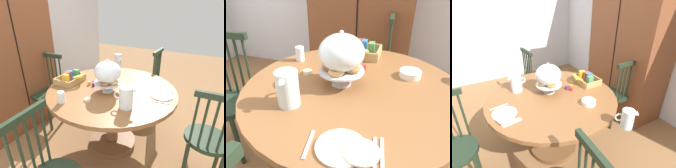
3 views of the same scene
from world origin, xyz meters
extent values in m
plane|color=brown|center=(0.00, 0.00, 0.00)|extent=(10.00, 10.00, 0.00)
cube|color=silver|center=(0.00, 1.83, 1.30)|extent=(4.80, 0.06, 2.60)
cube|color=brown|center=(-0.24, 1.50, 0.95)|extent=(1.10, 0.56, 1.90)
cube|color=black|center=(-0.24, 1.22, 1.04)|extent=(0.01, 0.01, 1.52)
cylinder|color=brown|center=(0.01, 0.13, 0.72)|extent=(1.36, 1.36, 0.04)
cylinder|color=brown|center=(0.01, 0.13, 0.39)|extent=(0.14, 0.14, 0.63)
cylinder|color=brown|center=(0.01, 0.13, 0.03)|extent=(0.56, 0.56, 0.06)
cylinder|color=#1E2D1E|center=(-0.04, 1.10, 0.45)|extent=(0.40, 0.40, 0.04)
cylinder|color=#1E2D1E|center=(-0.18, 1.24, 0.23)|extent=(0.04, 0.04, 0.45)
cylinder|color=#1E2D1E|center=(-0.17, 0.96, 0.23)|extent=(0.04, 0.04, 0.45)
cylinder|color=#1E2D1E|center=(0.10, 1.25, 0.23)|extent=(0.04, 0.04, 0.45)
cylinder|color=#1E2D1E|center=(0.11, 0.97, 0.23)|extent=(0.04, 0.04, 0.45)
cylinder|color=#1E2D1E|center=(0.12, 1.25, 0.69)|extent=(0.02, 0.02, 0.48)
cylinder|color=#1E2D1E|center=(0.12, 1.18, 0.69)|extent=(0.02, 0.02, 0.48)
cylinder|color=#1E2D1E|center=(0.12, 1.11, 0.69)|extent=(0.02, 0.02, 0.48)
cylinder|color=#1E2D1E|center=(0.13, 1.04, 0.69)|extent=(0.02, 0.02, 0.48)
cylinder|color=#1E2D1E|center=(0.13, 0.97, 0.69)|extent=(0.02, 0.02, 0.48)
cube|color=#1E2D1E|center=(0.12, 1.11, 0.95)|extent=(0.05, 0.36, 0.05)
cylinder|color=#1E2D1E|center=(-1.12, 0.19, 0.69)|extent=(0.02, 0.02, 0.48)
cylinder|color=#1E2D1E|center=(-1.05, 0.20, 0.69)|extent=(0.02, 0.02, 0.48)
cylinder|color=#1E2D1E|center=(-0.98, 0.21, 0.69)|extent=(0.02, 0.02, 0.48)
cylinder|color=#1E2D1E|center=(-0.91, 0.21, 0.69)|extent=(0.02, 0.02, 0.48)
cylinder|color=#1E2D1E|center=(-0.84, 0.22, 0.69)|extent=(0.02, 0.02, 0.48)
cube|color=#1E2D1E|center=(-0.98, 0.21, 0.95)|extent=(0.36, 0.07, 0.05)
cylinder|color=#1E2D1E|center=(0.02, -0.85, 0.45)|extent=(0.40, 0.40, 0.04)
cylinder|color=#1E2D1E|center=(0.16, -0.99, 0.23)|extent=(0.04, 0.04, 0.45)
cylinder|color=#1E2D1E|center=(0.16, -0.71, 0.23)|extent=(0.04, 0.04, 0.45)
cylinder|color=#1E2D1E|center=(-0.12, -0.72, 0.23)|extent=(0.04, 0.04, 0.45)
cylinder|color=#1E2D1E|center=(-0.14, -0.93, 0.69)|extent=(0.02, 0.02, 0.48)
cylinder|color=#1E2D1E|center=(-0.14, -0.86, 0.69)|extent=(0.02, 0.02, 0.48)
cylinder|color=#1E2D1E|center=(-0.14, -0.79, 0.69)|extent=(0.02, 0.02, 0.48)
cylinder|color=#1E2D1E|center=(-0.14, -0.72, 0.69)|extent=(0.02, 0.02, 0.48)
cube|color=#1E2D1E|center=(-0.14, -0.86, 0.95)|extent=(0.04, 0.36, 0.05)
cylinder|color=#1E2D1E|center=(0.99, 0.07, 0.45)|extent=(0.40, 0.40, 0.04)
cylinder|color=#1E2D1E|center=(1.14, 0.20, 0.23)|extent=(0.04, 0.04, 0.45)
cylinder|color=#1E2D1E|center=(0.86, 0.22, 0.23)|extent=(0.04, 0.04, 0.45)
cylinder|color=#1E2D1E|center=(1.12, -0.08, 0.23)|extent=(0.04, 0.04, 0.45)
cylinder|color=#1E2D1E|center=(0.84, -0.06, 0.23)|extent=(0.04, 0.04, 0.45)
cylinder|color=#1E2D1E|center=(1.12, -0.10, 0.69)|extent=(0.02, 0.02, 0.48)
cylinder|color=#1E2D1E|center=(1.05, -0.10, 0.69)|extent=(0.02, 0.02, 0.48)
cylinder|color=#1E2D1E|center=(0.98, -0.09, 0.69)|extent=(0.02, 0.02, 0.48)
cylinder|color=#1E2D1E|center=(0.91, -0.09, 0.69)|extent=(0.02, 0.02, 0.48)
cylinder|color=#1E2D1E|center=(0.84, -0.08, 0.69)|extent=(0.02, 0.02, 0.48)
cube|color=#1E2D1E|center=(0.98, -0.09, 0.95)|extent=(0.36, 0.06, 0.05)
cylinder|color=silver|center=(-0.07, 0.13, 0.75)|extent=(0.12, 0.12, 0.02)
cylinder|color=silver|center=(-0.07, 0.13, 0.79)|extent=(0.03, 0.03, 0.09)
cylinder|color=silver|center=(-0.07, 0.13, 0.84)|extent=(0.28, 0.28, 0.01)
torus|color=#B27033|center=(0.00, 0.13, 0.86)|extent=(0.10, 0.10, 0.03)
torus|color=#D19347|center=(-0.07, 0.18, 0.86)|extent=(0.10, 0.10, 0.03)
torus|color=#935628|center=(-0.14, 0.12, 0.86)|extent=(0.10, 0.10, 0.03)
torus|color=tan|center=(-0.08, 0.06, 0.86)|extent=(0.10, 0.10, 0.03)
ellipsoid|color=silver|center=(-0.07, 0.13, 0.95)|extent=(0.27, 0.27, 0.22)
sphere|color=silver|center=(-0.07, 0.13, 1.07)|extent=(0.02, 0.02, 0.02)
cylinder|color=silver|center=(-0.27, -0.17, 0.84)|extent=(0.12, 0.12, 0.20)
cylinder|color=orange|center=(-0.27, -0.17, 0.81)|extent=(0.11, 0.11, 0.13)
cone|color=silver|center=(-0.26, -0.23, 0.92)|extent=(0.04, 0.04, 0.03)
torus|color=silver|center=(-0.28, -0.09, 0.85)|extent=(0.02, 0.08, 0.07)
cylinder|color=silver|center=(0.76, 0.43, 0.82)|extent=(0.10, 0.10, 0.16)
cylinder|color=white|center=(0.76, 0.43, 0.80)|extent=(0.09, 0.09, 0.11)
cone|color=silver|center=(0.79, 0.48, 0.89)|extent=(0.05, 0.05, 0.03)
torus|color=silver|center=(0.72, 0.38, 0.83)|extent=(0.06, 0.07, 0.07)
cube|color=tan|center=(-0.06, 0.63, 0.75)|extent=(0.30, 0.22, 0.01)
cube|color=tan|center=(-0.06, 0.52, 0.78)|extent=(0.30, 0.02, 0.07)
cube|color=tan|center=(-0.06, 0.74, 0.78)|extent=(0.30, 0.02, 0.07)
cube|color=tan|center=(-0.21, 0.63, 0.78)|extent=(0.02, 0.22, 0.07)
cube|color=tan|center=(0.09, 0.63, 0.78)|extent=(0.02, 0.22, 0.07)
cube|color=gold|center=(-0.15, 0.62, 0.81)|extent=(0.05, 0.07, 0.11)
cube|color=#B23D33|center=(-0.09, 0.65, 0.81)|extent=(0.05, 0.07, 0.11)
cube|color=#336BAD|center=(-0.04, 0.65, 0.81)|extent=(0.04, 0.07, 0.11)
cube|color=#47894C|center=(0.03, 0.61, 0.81)|extent=(0.05, 0.07, 0.11)
ellipsoid|color=yellow|center=(-0.09, 0.49, 0.84)|extent=(0.14, 0.08, 0.05)
ellipsoid|color=yellow|center=(-0.06, 0.49, 0.84)|extent=(0.13, 0.03, 0.05)
ellipsoid|color=yellow|center=(-0.03, 0.49, 0.84)|extent=(0.14, 0.08, 0.05)
cylinder|color=white|center=(0.09, -0.39, 0.75)|extent=(0.22, 0.22, 0.01)
cylinder|color=white|center=(0.18, -0.40, 0.76)|extent=(0.15, 0.15, 0.01)
cylinder|color=white|center=(0.34, 0.37, 0.76)|extent=(0.14, 0.14, 0.04)
cylinder|color=silver|center=(-0.48, 0.39, 0.80)|extent=(0.06, 0.06, 0.11)
cylinder|color=beige|center=(-0.33, 0.20, 0.75)|extent=(0.06, 0.06, 0.02)
cylinder|color=#B7282D|center=(0.02, 0.36, 0.76)|extent=(0.04, 0.04, 0.04)
cylinder|color=orange|center=(-0.03, 0.39, 0.76)|extent=(0.04, 0.04, 0.04)
cylinder|color=#5B2366|center=(-0.03, 0.33, 0.76)|extent=(0.04, 0.04, 0.04)
cube|color=silver|center=(0.23, -0.37, 0.74)|extent=(0.04, 0.17, 0.01)
cube|color=silver|center=(0.26, -0.36, 0.74)|extent=(0.04, 0.17, 0.01)
cube|color=silver|center=(-0.05, -0.41, 0.74)|extent=(0.04, 0.17, 0.01)
camera|label=1|loc=(-1.53, -0.71, 1.58)|focal=28.94mm
camera|label=2|loc=(0.29, -1.04, 1.44)|focal=36.10mm
camera|label=3|loc=(1.49, -0.57, 1.71)|focal=28.48mm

